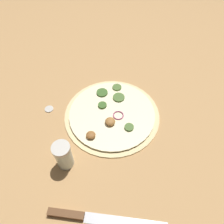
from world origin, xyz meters
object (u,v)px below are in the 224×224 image
(spice_jar, at_px, (63,155))
(knife, at_px, (84,217))
(pizza, at_px, (112,114))
(loose_cap, at_px, (49,109))

(spice_jar, bearing_deg, knife, -98.25)
(pizza, distance_m, knife, 0.36)
(pizza, distance_m, spice_jar, 0.25)
(knife, bearing_deg, loose_cap, 120.41)
(pizza, relative_size, spice_jar, 3.46)
(pizza, xyz_separation_m, spice_jar, (-0.23, -0.09, 0.05))
(pizza, bearing_deg, knife, -134.08)
(pizza, xyz_separation_m, loose_cap, (-0.19, 0.15, -0.00))
(loose_cap, bearing_deg, knife, -98.61)
(knife, distance_m, spice_jar, 0.18)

